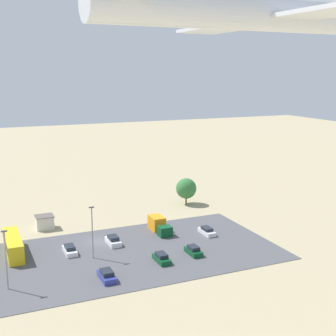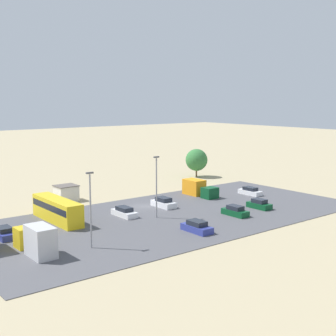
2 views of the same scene
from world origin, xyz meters
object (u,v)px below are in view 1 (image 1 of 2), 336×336
parked_car_5 (193,251)px  parked_truck_2 (159,225)px  parked_car_3 (70,250)px  bus (13,245)px  parked_car_0 (107,276)px  parked_car_4 (162,258)px  shed_building (45,222)px  parked_car_6 (207,231)px  parked_car_1 (113,241)px  airplane (292,14)px

parked_car_5 → parked_truck_2: parked_truck_2 is taller
parked_car_3 → parked_car_5: bearing=-25.0°
bus → parked_car_0: bus is taller
parked_car_4 → parked_car_5: bearing=7.2°
parked_car_5 → parked_truck_2: size_ratio=0.56×
parked_car_3 → parked_car_5: 21.91m
bus → parked_car_3: size_ratio=2.46×
shed_building → parked_car_0: size_ratio=0.82×
bus → parked_car_6: bus is taller
parked_car_0 → parked_truck_2: 23.57m
parked_car_1 → parked_car_4: 12.28m
parked_car_3 → parked_car_6: parked_car_3 is taller
shed_building → airplane: 69.46m
shed_building → bus: bus is taller
parked_car_4 → airplane: airplane is taller
parked_car_0 → parked_car_5: size_ratio=1.11×
parked_car_6 → airplane: size_ratio=0.11×
shed_building → parked_car_3: (-1.84, 15.56, -0.71)m
parked_car_3 → parked_car_6: size_ratio=1.03×
parked_car_5 → parked_car_6: (-7.15, -8.29, -0.05)m
parked_car_1 → parked_car_6: 18.77m
parked_car_1 → bus: bearing=172.2°
parked_truck_2 → parked_car_3: bearing=12.9°
shed_building → airplane: airplane is taller
bus → parked_car_1: bus is taller
parked_car_3 → parked_car_4: bearing=-36.9°
parked_car_4 → parked_car_6: bearing=33.8°
parked_truck_2 → parked_car_5: bearing=93.9°
parked_car_1 → parked_truck_2: (-10.57, -3.20, 0.62)m
bus → parked_car_6: bearing=173.0°
parked_car_3 → parked_car_0: bearing=-77.1°
parked_car_0 → airplane: 47.57m
shed_building → parked_car_6: (-28.85, 16.52, -0.72)m
parked_car_0 → airplane: airplane is taller
parked_car_1 → parked_car_5: 15.49m
parked_car_4 → parked_car_5: size_ratio=1.07×
bus → shed_building: bearing=-121.4°
parked_car_4 → parked_truck_2: 15.43m
parked_car_6 → parked_car_3: bearing=178.0°
shed_building → airplane: (-14.65, 57.90, 35.47)m
parked_car_3 → parked_truck_2: parked_truck_2 is taller
parked_car_5 → airplane: (7.06, 33.09, 36.13)m
bus → parked_car_6: 36.49m
parked_car_6 → airplane: 56.77m
parked_car_3 → airplane: (-12.81, 42.34, 36.17)m
parked_truck_2 → airplane: airplane is taller
parked_car_1 → parked_car_6: parked_car_1 is taller
bus → parked_truck_2: (-28.12, -0.81, -0.50)m
parked_car_1 → parked_truck_2: size_ratio=0.62×
parked_car_5 → parked_car_6: bearing=-130.8°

